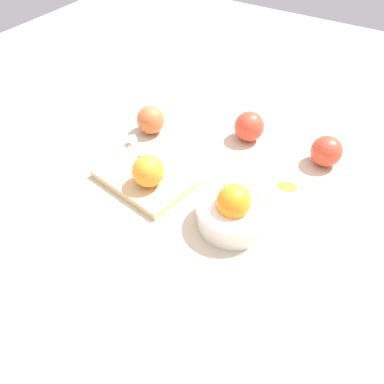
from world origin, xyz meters
TOP-DOWN VIEW (x-y plane):
  - ground_plane at (0.00, 0.00)m, footprint 2.40×2.40m
  - bowl at (-0.12, 0.10)m, footprint 0.16×0.16m
  - cutting_board at (0.13, 0.09)m, footprint 0.25×0.19m
  - orange_on_board at (0.10, 0.11)m, footprint 0.08×0.08m
  - knife at (0.18, 0.04)m, footprint 0.13×0.11m
  - apple_front_right at (0.24, -0.09)m, footprint 0.08×0.08m
  - apple_front_left at (-0.23, -0.21)m, footprint 0.08×0.08m
  - apple_front_center at (-0.01, -0.21)m, footprint 0.08×0.08m
  - citrus_peel at (-0.18, -0.08)m, footprint 0.06×0.05m

SIDE VIEW (x-z plane):
  - ground_plane at x=0.00m, z-range 0.00..0.00m
  - citrus_peel at x=-0.18m, z-range 0.00..0.01m
  - cutting_board at x=0.13m, z-range 0.00..0.02m
  - knife at x=0.18m, z-range 0.02..0.03m
  - apple_front_right at x=0.24m, z-range 0.00..0.08m
  - apple_front_left at x=-0.23m, z-range 0.00..0.08m
  - apple_front_center at x=-0.01m, z-range 0.00..0.08m
  - bowl at x=-0.12m, z-range -0.01..0.10m
  - orange_on_board at x=0.10m, z-range 0.02..0.10m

